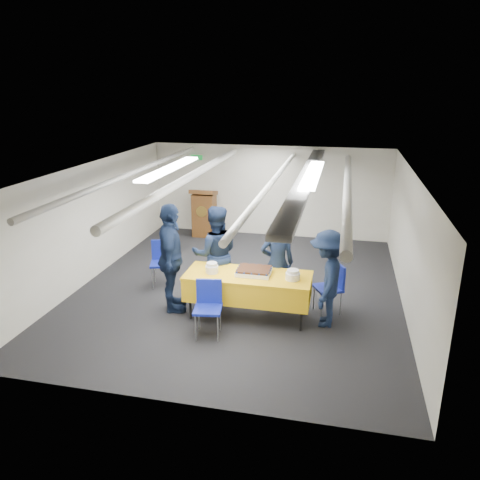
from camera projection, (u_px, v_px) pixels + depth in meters
name	position (u px, v px, depth m)	size (l,w,h in m)	color
ground	(239.00, 288.00, 9.00)	(7.00, 7.00, 0.00)	black
room_shell	(249.00, 192.00, 8.79)	(6.00, 7.00, 2.30)	silver
serving_table	(248.00, 286.00, 7.73)	(2.07, 0.81, 0.77)	black
sheet_cake	(254.00, 271.00, 7.68)	(0.57, 0.44, 0.10)	white
plate_stack_left	(212.00, 268.00, 7.72)	(0.21, 0.21, 0.17)	white
plate_stack_right	(293.00, 275.00, 7.44)	(0.23, 0.23, 0.17)	white
podium	(204.00, 213.00, 11.96)	(0.62, 0.53, 1.25)	brown
chair_near	(208.00, 302.00, 7.23)	(0.48, 0.48, 0.87)	gray
chair_right	(333.00, 283.00, 7.91)	(0.56, 0.56, 0.87)	gray
chair_left	(162.00, 258.00, 9.06)	(0.52, 0.52, 0.87)	gray
sailor_a	(277.00, 263.00, 8.03)	(0.59, 0.39, 1.61)	black
sailor_b	(215.00, 254.00, 8.28)	(0.85, 0.66, 1.75)	black
sailor_c	(171.00, 258.00, 7.87)	(1.11, 0.46, 1.89)	black
sailor_d	(327.00, 279.00, 7.43)	(1.03, 0.59, 1.59)	black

